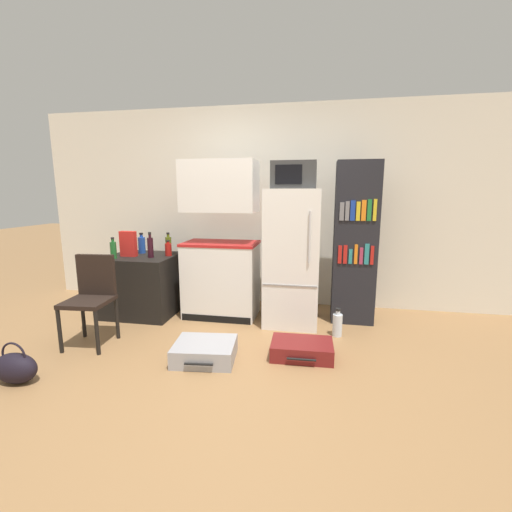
# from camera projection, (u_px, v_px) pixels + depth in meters

# --- Properties ---
(ground_plane) EXTENTS (24.00, 24.00, 0.00)m
(ground_plane) POSITION_uv_depth(u_px,v_px,m) (217.00, 373.00, 2.83)
(ground_plane) COLOR olive
(wall_back) EXTENTS (6.40, 0.10, 2.56)m
(wall_back) POSITION_uv_depth(u_px,v_px,m) (274.00, 207.00, 4.49)
(wall_back) COLOR silver
(wall_back) RESTS_ON ground_plane
(side_table) EXTENTS (0.80, 0.73, 0.72)m
(side_table) POSITION_uv_depth(u_px,v_px,m) (144.00, 284.00, 4.19)
(side_table) COLOR black
(side_table) RESTS_ON ground_plane
(kitchen_hutch) EXTENTS (0.87, 0.53, 1.83)m
(kitchen_hutch) POSITION_uv_depth(u_px,v_px,m) (221.00, 247.00, 4.03)
(kitchen_hutch) COLOR white
(kitchen_hutch) RESTS_ON ground_plane
(refrigerator) EXTENTS (0.59, 0.66, 1.51)m
(refrigerator) POSITION_uv_depth(u_px,v_px,m) (292.00, 257.00, 3.84)
(refrigerator) COLOR white
(refrigerator) RESTS_ON ground_plane
(microwave) EXTENTS (0.47, 0.36, 0.29)m
(microwave) POSITION_uv_depth(u_px,v_px,m) (294.00, 175.00, 3.67)
(microwave) COLOR #333333
(microwave) RESTS_ON refrigerator
(bookshelf) EXTENTS (0.47, 0.33, 1.81)m
(bookshelf) POSITION_uv_depth(u_px,v_px,m) (355.00, 243.00, 3.84)
(bookshelf) COLOR black
(bookshelf) RESTS_ON ground_plane
(bottle_olive_oil) EXTENTS (0.07, 0.07, 0.26)m
(bottle_olive_oil) POSITION_uv_depth(u_px,v_px,m) (168.00, 244.00, 4.27)
(bottle_olive_oil) COLOR #566619
(bottle_olive_oil) RESTS_ON side_table
(bottle_blue_soda) EXTENTS (0.09, 0.09, 0.26)m
(bottle_blue_soda) POSITION_uv_depth(u_px,v_px,m) (142.00, 245.00, 4.27)
(bottle_blue_soda) COLOR #1E47A3
(bottle_blue_soda) RESTS_ON side_table
(bottle_wine_dark) EXTENTS (0.07, 0.07, 0.30)m
(bottle_wine_dark) POSITION_uv_depth(u_px,v_px,m) (150.00, 247.00, 3.98)
(bottle_wine_dark) COLOR black
(bottle_wine_dark) RESTS_ON side_table
(bottle_ketchup_red) EXTENTS (0.08, 0.08, 0.19)m
(bottle_ketchup_red) POSITION_uv_depth(u_px,v_px,m) (168.00, 249.00, 4.10)
(bottle_ketchup_red) COLOR #AD1914
(bottle_ketchup_red) RESTS_ON side_table
(bottle_green_tall) EXTENTS (0.07, 0.07, 0.25)m
(bottle_green_tall) POSITION_uv_depth(u_px,v_px,m) (113.00, 250.00, 3.92)
(bottle_green_tall) COLOR #1E6028
(bottle_green_tall) RESTS_ON side_table
(bottle_milk_white) EXTENTS (0.08, 0.08, 0.20)m
(bottle_milk_white) POSITION_uv_depth(u_px,v_px,m) (130.00, 245.00, 4.39)
(bottle_milk_white) COLOR white
(bottle_milk_white) RESTS_ON side_table
(cereal_box) EXTENTS (0.19, 0.07, 0.30)m
(cereal_box) POSITION_uv_depth(u_px,v_px,m) (128.00, 244.00, 4.04)
(cereal_box) COLOR red
(cereal_box) RESTS_ON side_table
(chair) EXTENTS (0.43, 0.43, 0.87)m
(chair) POSITION_uv_depth(u_px,v_px,m) (92.00, 292.00, 3.34)
(chair) COLOR black
(chair) RESTS_ON ground_plane
(suitcase_large_flat) EXTENTS (0.56, 0.40, 0.14)m
(suitcase_large_flat) POSITION_uv_depth(u_px,v_px,m) (302.00, 349.00, 3.10)
(suitcase_large_flat) COLOR maroon
(suitcase_large_flat) RESTS_ON ground_plane
(suitcase_small_flat) EXTENTS (0.58, 0.51, 0.16)m
(suitcase_small_flat) POSITION_uv_depth(u_px,v_px,m) (205.00, 351.00, 3.04)
(suitcase_small_flat) COLOR #99999E
(suitcase_small_flat) RESTS_ON ground_plane
(handbag) EXTENTS (0.36, 0.20, 0.33)m
(handbag) POSITION_uv_depth(u_px,v_px,m) (15.00, 368.00, 2.67)
(handbag) COLOR black
(handbag) RESTS_ON ground_plane
(water_bottle_front) EXTENTS (0.10, 0.10, 0.30)m
(water_bottle_front) POSITION_uv_depth(u_px,v_px,m) (337.00, 324.00, 3.54)
(water_bottle_front) COLOR silver
(water_bottle_front) RESTS_ON ground_plane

